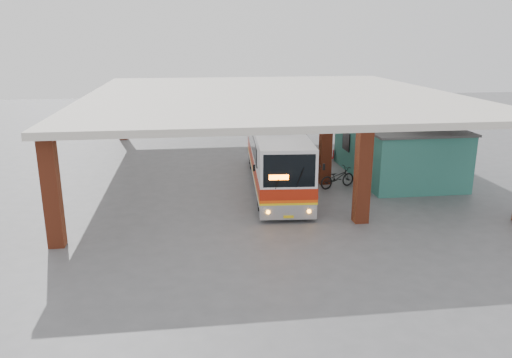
{
  "coord_description": "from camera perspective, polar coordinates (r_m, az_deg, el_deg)",
  "views": [
    {
      "loc": [
        -4.22,
        -22.74,
        7.84
      ],
      "look_at": [
        -1.21,
        0.0,
        1.25
      ],
      "focal_mm": 35.0,
      "sensor_mm": 36.0,
      "label": 1
    }
  ],
  "objects": [
    {
      "name": "shop_building",
      "position": [
        29.87,
        15.76,
        3.28
      ],
      "size": [
        5.2,
        8.2,
        3.11
      ],
      "color": "#2F766B",
      "rests_on": "ground"
    },
    {
      "name": "canopy_roof",
      "position": [
        29.81,
        1.63,
        9.58
      ],
      "size": [
        21.0,
        23.0,
        0.3
      ],
      "primitive_type": "cube",
      "color": "beige",
      "rests_on": "brick_columns"
    },
    {
      "name": "brick_columns",
      "position": [
        28.88,
        3.89,
        4.67
      ],
      "size": [
        20.1,
        21.6,
        4.35
      ],
      "color": "#91391F",
      "rests_on": "ground"
    },
    {
      "name": "coach_bus",
      "position": [
        26.82,
        2.27,
        2.83
      ],
      "size": [
        3.37,
        12.06,
        3.47
      ],
      "rotation": [
        0.0,
        0.0,
        -0.07
      ],
      "color": "silver",
      "rests_on": "ground"
    },
    {
      "name": "motorcycle",
      "position": [
        27.0,
        9.27,
        0.17
      ],
      "size": [
        2.27,
        1.45,
        1.13
      ],
      "primitive_type": "imported",
      "rotation": [
        0.0,
        0.0,
        1.93
      ],
      "color": "black",
      "rests_on": "ground"
    },
    {
      "name": "red_chair",
      "position": [
        32.81,
        8.69,
        2.62
      ],
      "size": [
        0.5,
        0.5,
        0.74
      ],
      "rotation": [
        0.0,
        0.0,
        -0.35
      ],
      "color": "red",
      "rests_on": "ground"
    },
    {
      "name": "ground",
      "position": [
        24.43,
        2.81,
        -2.72
      ],
      "size": [
        90.0,
        90.0,
        0.0
      ],
      "primitive_type": "plane",
      "color": "#515154",
      "rests_on": "ground"
    },
    {
      "name": "pedestrian",
      "position": [
        23.74,
        6.67,
        -1.39
      ],
      "size": [
        0.68,
        0.6,
        1.56
      ],
      "primitive_type": "imported",
      "rotation": [
        0.0,
        0.0,
        3.66
      ],
      "color": "red",
      "rests_on": "ground"
    }
  ]
}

